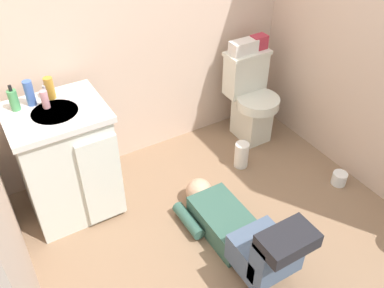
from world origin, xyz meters
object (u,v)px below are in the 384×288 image
bottle_pink (45,99)px  soap_dispenser (14,100)px  faucet (46,92)px  toilet_paper_roll (339,178)px  bottle_amber (50,88)px  person_plumber (241,232)px  tissue_box (244,47)px  vanity_cabinet (67,161)px  toiletry_bag (259,42)px  paper_towel_roll (241,155)px  bottle_blue (30,93)px  toilet (250,98)px

bottle_pink → soap_dispenser: bearing=156.8°
faucet → toilet_paper_roll: 2.18m
bottle_amber → bottle_pink: bearing=-121.9°
person_plumber → tissue_box: size_ratio=4.84×
bottle_amber → toilet_paper_roll: bottle_amber is taller
vanity_cabinet → toiletry_bag: bearing=5.9°
vanity_cabinet → tissue_box: tissue_box is taller
vanity_cabinet → paper_towel_roll: vanity_cabinet is taller
bottle_blue → soap_dispenser: bearing=-175.8°
faucet → soap_dispenser: 0.19m
toiletry_bag → bottle_pink: 1.71m
person_plumber → paper_towel_roll: (0.50, 0.68, -0.07)m
bottle_blue → bottle_pink: 0.10m
soap_dispenser → bottle_pink: (0.16, -0.07, -0.01)m
soap_dispenser → bottle_amber: size_ratio=1.18×
bottle_pink → paper_towel_roll: size_ratio=0.53×
tissue_box → toilet_paper_roll: size_ratio=2.00×
person_plumber → bottle_pink: (-0.80, 0.97, 0.70)m
vanity_cabinet → tissue_box: size_ratio=3.73×
toilet_paper_roll → bottle_amber: bearing=152.0°
bottle_blue → toilet_paper_roll: bottle_blue is taller
faucet → tissue_box: 1.53m
toiletry_bag → toilet: bearing=-139.2°
bottle_blue → vanity_cabinet: bearing=-54.2°
vanity_cabinet → toilet_paper_roll: bearing=-23.8°
toilet → toiletry_bag: (0.11, 0.09, 0.44)m
paper_towel_roll → person_plumber: bearing=-126.4°
bottle_blue → bottle_amber: (0.12, 0.02, -0.01)m
faucet → bottle_amber: 0.04m
person_plumber → bottle_blue: bottle_blue is taller
toilet_paper_roll → paper_towel_roll: bearing=133.2°
toiletry_bag → bottle_blue: 1.78m
tissue_box → bottle_amber: (-1.50, -0.02, 0.09)m
toiletry_bag → paper_towel_roll: (-0.40, -0.41, -0.70)m
person_plumber → tissue_box: bearing=55.3°
vanity_cabinet → bottle_blue: bottle_blue is taller
faucet → toilet_paper_roll: (1.79, -0.93, -0.82)m
toilet → toiletry_bag: size_ratio=6.05×
toilet_paper_roll → vanity_cabinet: bearing=156.2°
bottle_pink → paper_towel_roll: (1.30, -0.29, -0.77)m
person_plumber → toiletry_bag: 1.55m
toilet_paper_roll → soap_dispenser: bearing=155.2°
tissue_box → paper_towel_roll: 0.84m
toiletry_bag → bottle_amber: (-1.65, -0.02, 0.09)m
faucet → vanity_cabinet: bearing=-88.7°
tissue_box → bottle_pink: bottle_pink is taller
toiletry_bag → soap_dispenser: size_ratio=0.75×
vanity_cabinet → paper_towel_roll: size_ratio=3.82×
person_plumber → bottle_pink: bottle_pink is taller
bottle_blue → bottle_pink: bearing=-49.7°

